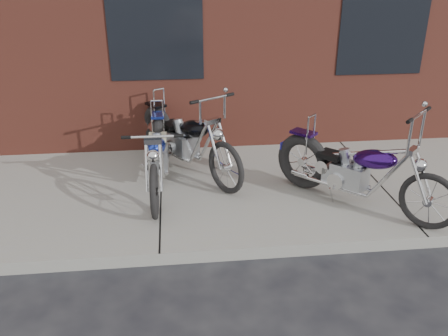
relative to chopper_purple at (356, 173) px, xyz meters
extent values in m
plane|color=black|center=(-2.43, -0.85, -0.58)|extent=(120.00, 120.00, 0.00)
cube|color=gray|center=(-2.43, 0.65, -0.50)|extent=(22.00, 3.00, 0.15)
torus|color=black|center=(-0.42, 0.44, -0.05)|extent=(0.63, 0.65, 0.76)
torus|color=black|center=(0.72, -0.76, -0.09)|extent=(0.53, 0.55, 0.68)
cube|color=#9F9F9F|center=(0.05, -0.05, -0.06)|extent=(0.50, 0.51, 0.32)
ellipsoid|color=#2D0E5B|center=(0.25, -0.26, 0.25)|extent=(0.60, 0.61, 0.32)
cube|color=black|center=(-0.14, 0.15, 0.15)|extent=(0.39, 0.39, 0.06)
cylinder|color=silver|center=(0.63, -0.66, 0.19)|extent=(0.24, 0.25, 0.57)
cylinder|color=silver|center=(0.54, -0.57, 0.89)|extent=(0.44, 0.42, 0.03)
cylinder|color=silver|center=(-0.36, 0.38, 0.35)|extent=(0.03, 0.03, 0.51)
cylinder|color=silver|center=(-0.02, 0.20, -0.20)|extent=(0.69, 0.72, 0.05)
torus|color=black|center=(-2.45, 1.42, -0.06)|extent=(0.16, 0.74, 0.74)
torus|color=black|center=(-2.48, -0.20, -0.09)|extent=(0.09, 0.67, 0.67)
cube|color=#9F9F9F|center=(-2.46, 0.76, -0.07)|extent=(0.30, 0.42, 0.31)
ellipsoid|color=#2037B4|center=(-2.47, 0.47, 0.23)|extent=(0.28, 0.57, 0.32)
cube|color=beige|center=(-2.46, 1.03, 0.14)|extent=(0.25, 0.29, 0.06)
cylinder|color=silver|center=(-2.48, -0.07, 0.18)|extent=(0.05, 0.30, 0.55)
cylinder|color=silver|center=(-2.48, 0.06, 0.51)|extent=(0.57, 0.04, 0.03)
cylinder|color=silver|center=(-2.45, 1.33, 0.33)|extent=(0.02, 0.02, 0.49)
cylinder|color=silver|center=(-2.33, 0.98, -0.20)|extent=(0.07, 0.93, 0.05)
torus|color=black|center=(-2.39, 1.82, -0.04)|extent=(0.54, 0.75, 0.78)
torus|color=black|center=(-1.48, 0.37, -0.07)|extent=(0.44, 0.64, 0.71)
cube|color=#9F9F9F|center=(-2.02, 1.23, -0.05)|extent=(0.49, 0.53, 0.33)
ellipsoid|color=black|center=(-1.86, 0.97, 0.27)|extent=(0.56, 0.66, 0.33)
cube|color=black|center=(-2.17, 1.47, 0.17)|extent=(0.38, 0.40, 0.07)
cylinder|color=silver|center=(-1.55, 0.49, 0.21)|extent=(0.20, 0.29, 0.59)
cylinder|color=silver|center=(-1.63, 0.60, 0.80)|extent=(0.53, 0.34, 0.03)
cylinder|color=silver|center=(-2.34, 1.75, 0.38)|extent=(0.03, 0.03, 0.52)
cylinder|color=silver|center=(-2.03, 1.50, -0.19)|extent=(0.56, 0.86, 0.05)
camera|label=1|loc=(-2.21, -5.10, 2.45)|focal=38.00mm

